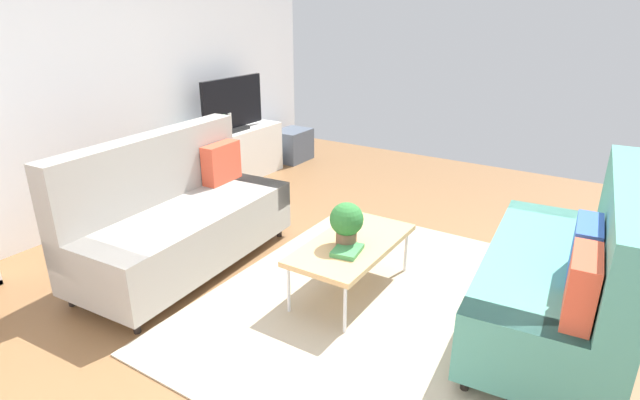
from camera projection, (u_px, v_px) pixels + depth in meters
ground_plane at (344, 285)px, 3.95m from camera, size 7.68×7.68×0.00m
wall_far at (97, 74)px, 4.83m from camera, size 6.40×0.12×2.90m
area_rug at (371, 300)px, 3.74m from camera, size 2.90×2.20×0.01m
couch_beige at (179, 216)px, 4.12m from camera, size 1.95×0.95×1.10m
couch_green at (566, 274)px, 3.23m from camera, size 1.96×0.98×1.10m
coffee_table at (352, 245)px, 3.74m from camera, size 1.10×0.56×0.42m
tv_console at (235, 155)px, 6.25m from camera, size 1.40×0.44×0.64m
tv at (233, 105)px, 6.01m from camera, size 1.00×0.20×0.64m
storage_trunk at (292, 145)px, 7.10m from camera, size 0.52×0.40×0.44m
potted_plant at (347, 222)px, 3.61m from camera, size 0.25×0.25×0.33m
table_book_0 at (347, 250)px, 3.56m from camera, size 0.27×0.22×0.03m
vase_0 at (195, 134)px, 5.68m from camera, size 0.11×0.11×0.14m
vase_1 at (206, 132)px, 5.82m from camera, size 0.14×0.14×0.12m
bottle_0 at (223, 124)px, 5.91m from camera, size 0.06×0.06×0.24m
bottle_1 at (230, 123)px, 5.99m from camera, size 0.05×0.05×0.24m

